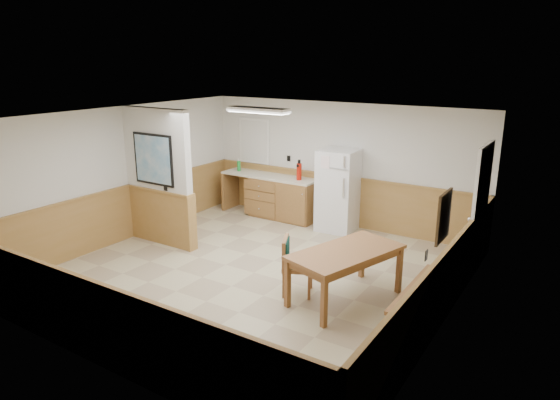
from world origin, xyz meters
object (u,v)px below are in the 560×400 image
Objects in this scene: dining_table at (346,257)px; dining_bench at (421,296)px; soap_bottle at (239,166)px; fire_extinguisher at (299,171)px; refrigerator at (338,190)px; dining_chair at (292,261)px.

dining_table is 1.13m from dining_bench.
dining_bench is 7.26× the size of soap_bottle.
fire_extinguisher reaches higher than soap_bottle.
soap_bottle is at bearing 172.71° from fire_extinguisher.
dining_bench is (2.54, -2.67, -0.47)m from refrigerator.
refrigerator is at bearing 78.76° from dining_chair.
fire_extinguisher reaches higher than dining_bench.
dining_chair is at bearing -79.64° from refrigerator.
fire_extinguisher is at bearing 174.84° from refrigerator.
refrigerator reaches higher than dining_chair.
dining_table is at bearing -55.95° from fire_extinguisher.
dining_table is 0.79m from dining_chair.
soap_bottle is (-1.56, 0.00, -0.07)m from fire_extinguisher.
dining_chair is 3.69× the size of soap_bottle.
fire_extinguisher is at bearing 148.53° from dining_table.
dining_table is 1.10× the size of dining_bench.
refrigerator is at bearing 133.95° from dining_bench.
fire_extinguisher reaches higher than dining_table.
fire_extinguisher reaches higher than dining_chair.
fire_extinguisher is at bearing 142.38° from dining_bench.
fire_extinguisher is (-0.92, 0.03, 0.27)m from refrigerator.
dining_bench is (1.09, 0.01, -0.31)m from dining_table.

